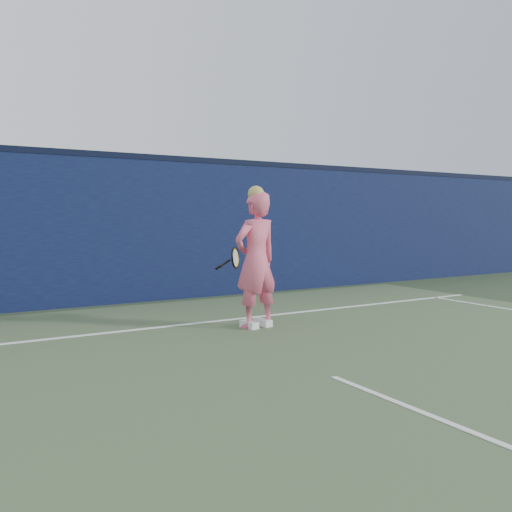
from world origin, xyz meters
TOP-DOWN VIEW (x-y plane):
  - ground at (0.00, 0.00)m, footprint 80.00×80.00m
  - backstop_wall at (0.00, 6.50)m, footprint 24.00×0.40m
  - wall_cap at (0.00, 6.50)m, footprint 24.00×0.42m
  - player at (0.56, 3.37)m, footprint 0.73×0.54m
  - racket at (0.49, 3.86)m, footprint 0.55×0.34m
  - court_lines at (0.00, -0.33)m, footprint 11.00×12.04m

SIDE VIEW (x-z plane):
  - ground at x=0.00m, z-range 0.00..0.00m
  - court_lines at x=0.00m, z-range 0.01..0.01m
  - racket at x=0.49m, z-range 0.75..1.07m
  - player at x=0.56m, z-range -0.03..1.88m
  - backstop_wall at x=0.00m, z-range 0.00..2.50m
  - wall_cap at x=0.00m, z-range 2.50..2.60m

